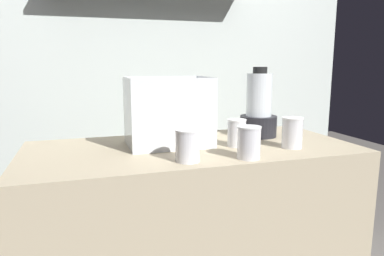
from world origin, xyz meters
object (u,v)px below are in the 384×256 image
object	(u,v)px
blender_pitcher	(259,110)
juice_cup_pomegranate_far_left	(188,148)
juice_cup_beet_left	(249,145)
juice_cup_pomegranate_middle	(237,134)
carrot_display_bin	(170,123)
juice_cup_carrot_right	(292,134)

from	to	relation	value
blender_pitcher	juice_cup_pomegranate_far_left	distance (m)	0.57
juice_cup_pomegranate_far_left	juice_cup_beet_left	size ratio (longest dim) A/B	0.96
blender_pitcher	juice_cup_pomegranate_middle	bearing A→B (deg)	-138.93
blender_pitcher	juice_cup_pomegranate_far_left	bearing A→B (deg)	-144.14
juice_cup_pomegranate_far_left	juice_cup_beet_left	distance (m)	0.23
carrot_display_bin	juice_cup_pomegranate_far_left	distance (m)	0.29
juice_cup_pomegranate_far_left	juice_cup_pomegranate_middle	size ratio (longest dim) A/B	1.01
juice_cup_beet_left	juice_cup_carrot_right	bearing A→B (deg)	22.04
juice_cup_pomegranate_middle	juice_cup_carrot_right	world-z (taller)	juice_cup_carrot_right
juice_cup_carrot_right	juice_cup_pomegranate_far_left	bearing A→B (deg)	-171.59
carrot_display_bin	juice_cup_pomegranate_middle	xyz separation A→B (m)	(0.26, -0.12, -0.04)
juice_cup_pomegranate_far_left	juice_cup_beet_left	bearing A→B (deg)	-7.67
blender_pitcher	juice_cup_beet_left	world-z (taller)	blender_pitcher
juice_cup_beet_left	juice_cup_pomegranate_middle	bearing A→B (deg)	78.43
juice_cup_beet_left	juice_cup_pomegranate_middle	distance (m)	0.20
blender_pitcher	juice_cup_carrot_right	xyz separation A→B (m)	(0.02, -0.26, -0.07)
blender_pitcher	juice_cup_pomegranate_middle	distance (m)	0.27
juice_cup_pomegranate_far_left	juice_cup_carrot_right	size ratio (longest dim) A/B	0.91
blender_pitcher	juice_cup_pomegranate_far_left	world-z (taller)	blender_pitcher
blender_pitcher	juice_cup_beet_left	xyz separation A→B (m)	(-0.23, -0.36, -0.08)
juice_cup_pomegranate_far_left	juice_cup_carrot_right	distance (m)	0.49
blender_pitcher	juice_cup_carrot_right	size ratio (longest dim) A/B	2.59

